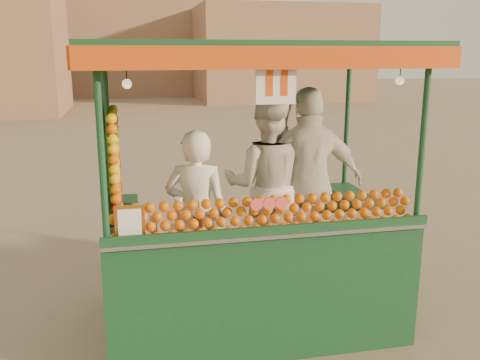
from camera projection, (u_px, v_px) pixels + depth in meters
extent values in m
plane|color=#756753|center=(274.00, 312.00, 5.28)|extent=(90.00, 90.00, 0.00)
cube|color=#87634C|center=(279.00, 54.00, 28.92)|extent=(9.00, 6.00, 5.00)
cube|color=#87634C|center=(113.00, 37.00, 32.55)|extent=(14.00, 7.00, 7.00)
cube|color=#103D21|center=(249.00, 303.00, 5.15)|extent=(2.65, 1.63, 0.31)
cylinder|color=black|center=(155.00, 309.00, 4.95)|extent=(0.37, 0.10, 0.37)
cylinder|color=black|center=(337.00, 291.00, 5.33)|extent=(0.37, 0.10, 0.37)
cube|color=#103D21|center=(267.00, 277.00, 4.38)|extent=(2.65, 0.31, 0.82)
cube|color=#103D21|center=(124.00, 255.00, 4.87)|extent=(0.31, 1.33, 0.82)
cube|color=#103D21|center=(359.00, 237.00, 5.35)|extent=(0.31, 1.33, 0.82)
cube|color=#B2B2B7|center=(267.00, 228.00, 4.31)|extent=(2.65, 0.47, 0.03)
cylinder|color=#103D21|center=(101.00, 154.00, 3.76)|extent=(0.05, 0.05, 1.43)
cylinder|color=#103D21|center=(423.00, 142.00, 4.28)|extent=(0.05, 0.05, 1.43)
cylinder|color=#103D21|center=(108.00, 126.00, 5.22)|extent=(0.05, 0.05, 1.43)
cylinder|color=#103D21|center=(347.00, 119.00, 5.74)|extent=(0.05, 0.05, 1.43)
cube|color=#103D21|center=(250.00, 47.00, 4.57)|extent=(2.86, 1.84, 0.08)
cube|color=#D0440B|center=(280.00, 58.00, 3.72)|extent=(2.86, 0.04, 0.16)
cube|color=#D0440B|center=(230.00, 56.00, 5.46)|extent=(2.86, 0.04, 0.16)
cube|color=#D0440B|center=(81.00, 57.00, 4.30)|extent=(0.04, 1.84, 0.16)
cube|color=#D0440B|center=(399.00, 57.00, 4.88)|extent=(0.04, 1.84, 0.16)
cylinder|color=#F34D49|center=(269.00, 204.00, 4.12)|extent=(0.10, 0.03, 0.10)
cube|color=#B87022|center=(130.00, 224.00, 3.92)|extent=(0.22, 0.02, 0.29)
cube|color=white|center=(276.00, 83.00, 3.84)|extent=(0.31, 0.02, 0.31)
sphere|color=#FFE5B2|center=(127.00, 84.00, 3.76)|extent=(0.07, 0.07, 0.07)
sphere|color=#FFE5B2|center=(400.00, 81.00, 4.19)|extent=(0.07, 0.07, 0.07)
imported|color=white|center=(197.00, 216.00, 4.77)|extent=(0.67, 0.54, 1.59)
imported|color=white|center=(267.00, 185.00, 5.29)|extent=(1.08, 0.95, 1.87)
imported|color=silver|center=(309.00, 183.00, 5.27)|extent=(1.13, 0.49, 1.92)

